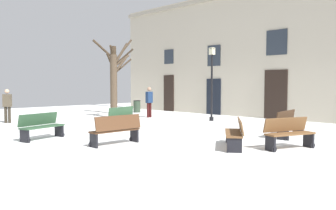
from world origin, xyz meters
TOP-DOWN VIEW (x-y plane):
  - ground_plane at (0.00, 0.00)m, footprint 34.06×34.06m
  - building_facade at (0.00, 8.22)m, footprint 21.29×0.60m
  - tree_right_of_center at (-5.03, 2.34)m, footprint 1.02×1.24m
  - tree_center at (-7.38, 3.97)m, footprint 2.07×2.57m
  - streetlamp at (-0.04, 4.86)m, footprint 0.30×0.30m
  - litter_bin at (-7.02, 5.64)m, footprint 0.50×0.50m
  - bench_by_litter_bin at (-0.43, -4.15)m, footprint 0.91×1.69m
  - bench_near_center_tree at (5.35, 2.46)m, footprint 0.75×1.95m
  - bench_back_to_back_right at (6.42, 0.20)m, footprint 1.01×1.66m
  - bench_back_to_back_left at (5.18, -0.71)m, footprint 1.47×1.75m
  - bench_facing_shops at (-0.91, -0.22)m, footprint 0.85×1.74m
  - bench_near_lamp at (2.29, -2.99)m, footprint 0.51×1.71m
  - person_near_bench at (-3.75, 3.82)m, footprint 0.23×0.39m
  - person_by_shop_door at (-6.53, -3.05)m, footprint 0.42×0.43m

SIDE VIEW (x-z plane):
  - ground_plane at x=0.00m, z-range 0.00..0.00m
  - litter_bin at x=-7.02m, z-range 0.00..0.82m
  - bench_back_to_back_left at x=5.18m, z-range 0.02..0.87m
  - bench_by_litter_bin at x=-0.43m, z-range 0.00..0.91m
  - bench_back_to_back_right at x=6.42m, z-range 0.01..0.93m
  - bench_facing_shops at x=-0.91m, z-range 0.01..0.93m
  - bench_near_lamp at x=2.29m, z-range 0.01..0.95m
  - bench_near_center_tree at x=5.35m, z-range 0.01..0.96m
  - person_by_shop_door at x=-6.53m, z-range 0.09..1.76m
  - person_near_bench at x=-3.75m, z-range 0.10..1.85m
  - tree_right_of_center at x=-5.03m, z-range -0.20..4.25m
  - streetlamp at x=-0.04m, z-range 0.43..4.29m
  - tree_center at x=-7.38m, z-range 0.04..4.83m
  - building_facade at x=0.00m, z-range 0.05..7.55m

